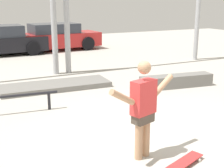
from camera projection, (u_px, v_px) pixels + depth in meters
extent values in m
plane|color=#B2ADA3|center=(161.00, 138.00, 5.94)|extent=(36.00, 36.00, 0.00)
cylinder|color=tan|center=(139.00, 137.00, 5.08)|extent=(0.13, 0.13, 0.77)
cylinder|color=tan|center=(146.00, 134.00, 5.20)|extent=(0.13, 0.13, 0.77)
cube|color=#4C4238|center=(143.00, 117.00, 5.06)|extent=(0.40, 0.30, 0.17)
cube|color=#DB3838|center=(144.00, 97.00, 4.97)|extent=(0.47, 0.33, 0.56)
sphere|color=tan|center=(144.00, 67.00, 4.84)|extent=(0.21, 0.21, 0.21)
cylinder|color=tan|center=(122.00, 97.00, 4.62)|extent=(0.50, 0.24, 0.34)
cylinder|color=tan|center=(163.00, 86.00, 5.26)|extent=(0.50, 0.24, 0.34)
cube|color=red|center=(184.00, 162.00, 4.94)|extent=(0.86, 0.47, 0.01)
cylinder|color=silver|center=(188.00, 156.00, 5.22)|extent=(0.06, 0.05, 0.05)
cylinder|color=silver|center=(199.00, 160.00, 5.07)|extent=(0.06, 0.05, 0.05)
cylinder|color=silver|center=(168.00, 168.00, 4.83)|extent=(0.06, 0.05, 0.05)
cube|color=slate|center=(176.00, 81.00, 9.41)|extent=(2.31, 0.76, 0.37)
cube|color=slate|center=(56.00, 86.00, 9.31)|extent=(3.26, 1.24, 0.15)
cylinder|color=black|center=(8.00, 96.00, 7.10)|extent=(2.26, 0.29, 0.06)
cylinder|color=black|center=(49.00, 101.00, 7.46)|extent=(0.07, 0.07, 0.43)
cube|color=black|center=(2.00, 44.00, 14.93)|extent=(4.08, 1.84, 0.68)
cylinder|color=black|center=(25.00, 44.00, 16.26)|extent=(0.66, 0.24, 0.66)
cylinder|color=black|center=(33.00, 49.00, 14.81)|extent=(0.66, 0.24, 0.66)
cube|color=red|center=(58.00, 40.00, 16.35)|extent=(4.45, 1.93, 0.71)
cube|color=#2D333D|center=(54.00, 28.00, 16.11)|extent=(2.48, 1.68, 0.49)
cylinder|color=black|center=(76.00, 40.00, 17.73)|extent=(0.71, 0.26, 0.70)
cylinder|color=black|center=(88.00, 44.00, 16.35)|extent=(0.71, 0.26, 0.70)
cylinder|color=black|center=(28.00, 43.00, 16.45)|extent=(0.71, 0.26, 0.70)
cylinder|color=black|center=(37.00, 47.00, 15.06)|extent=(0.71, 0.26, 0.70)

